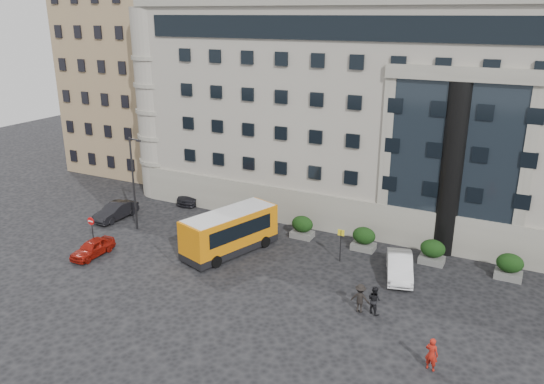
% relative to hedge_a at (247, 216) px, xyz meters
% --- Properties ---
extents(ground, '(120.00, 120.00, 0.00)m').
position_rel_hedge_a_xyz_m(ground, '(4.00, -7.80, -0.93)').
color(ground, black).
rests_on(ground, ground).
extents(civic_building, '(44.00, 24.00, 18.00)m').
position_rel_hedge_a_xyz_m(civic_building, '(10.00, 14.20, 8.07)').
color(civic_building, '#9C9689').
rests_on(civic_building, ground).
extents(entrance_column, '(1.80, 1.80, 13.00)m').
position_rel_hedge_a_xyz_m(entrance_column, '(16.00, 2.50, 5.57)').
color(entrance_column, black).
rests_on(entrance_column, ground).
extents(apartment_near, '(14.00, 14.00, 20.00)m').
position_rel_hedge_a_xyz_m(apartment_near, '(-20.00, 12.20, 9.07)').
color(apartment_near, '#977D58').
rests_on(apartment_near, ground).
extents(apartment_far, '(13.00, 13.00, 22.00)m').
position_rel_hedge_a_xyz_m(apartment_far, '(-23.00, 30.20, 10.07)').
color(apartment_far, brown).
rests_on(apartment_far, ground).
extents(hedge_a, '(1.80, 1.26, 1.84)m').
position_rel_hedge_a_xyz_m(hedge_a, '(0.00, 0.00, 0.00)').
color(hedge_a, '#52524F').
rests_on(hedge_a, ground).
extents(hedge_b, '(1.80, 1.26, 1.84)m').
position_rel_hedge_a_xyz_m(hedge_b, '(5.20, 0.00, 0.00)').
color(hedge_b, '#52524F').
rests_on(hedge_b, ground).
extents(hedge_c, '(1.80, 1.26, 1.84)m').
position_rel_hedge_a_xyz_m(hedge_c, '(10.40, 0.00, 0.00)').
color(hedge_c, '#52524F').
rests_on(hedge_c, ground).
extents(hedge_d, '(1.80, 1.26, 1.84)m').
position_rel_hedge_a_xyz_m(hedge_d, '(15.60, 0.00, 0.00)').
color(hedge_d, '#52524F').
rests_on(hedge_d, ground).
extents(hedge_e, '(1.80, 1.26, 1.84)m').
position_rel_hedge_a_xyz_m(hedge_e, '(20.80, 0.00, 0.00)').
color(hedge_e, '#52524F').
rests_on(hedge_e, ground).
extents(street_lamp, '(1.16, 0.18, 8.00)m').
position_rel_hedge_a_xyz_m(street_lamp, '(-7.94, -4.80, 3.44)').
color(street_lamp, '#262628').
rests_on(street_lamp, ground).
extents(bus_stop_sign, '(0.50, 0.08, 2.52)m').
position_rel_hedge_a_xyz_m(bus_stop_sign, '(9.50, -2.80, 0.80)').
color(bus_stop_sign, '#262628').
rests_on(bus_stop_sign, ground).
extents(no_entry_sign, '(0.64, 0.16, 2.32)m').
position_rel_hedge_a_xyz_m(no_entry_sign, '(-9.00, -8.84, 0.72)').
color(no_entry_sign, '#262628').
rests_on(no_entry_sign, ground).
extents(minibus, '(4.95, 8.20, 3.23)m').
position_rel_hedge_a_xyz_m(minibus, '(1.39, -5.05, 0.85)').
color(minibus, orange).
rests_on(minibus, ground).
extents(red_truck, '(2.41, 5.05, 2.71)m').
position_rel_hedge_a_xyz_m(red_truck, '(-10.78, 10.58, 0.46)').
color(red_truck, maroon).
rests_on(red_truck, ground).
extents(parked_car_a, '(1.54, 3.75, 1.27)m').
position_rel_hedge_a_xyz_m(parked_car_a, '(-7.50, -10.38, -0.29)').
color(parked_car_a, maroon).
rests_on(parked_car_a, ground).
extents(parked_car_b, '(1.60, 4.45, 1.46)m').
position_rel_hedge_a_xyz_m(parked_car_b, '(-11.27, -3.80, -0.20)').
color(parked_car_b, black).
rests_on(parked_car_b, ground).
extents(parked_car_c, '(2.14, 5.11, 1.47)m').
position_rel_hedge_a_xyz_m(parked_car_c, '(-7.61, 3.57, -0.19)').
color(parked_car_c, black).
rests_on(parked_car_c, ground).
extents(parked_car_d, '(2.34, 4.88, 1.34)m').
position_rel_hedge_a_xyz_m(parked_car_d, '(-8.08, 7.04, -0.26)').
color(parked_car_d, black).
rests_on(parked_car_d, ground).
extents(white_taxi, '(2.95, 5.07, 1.58)m').
position_rel_hedge_a_xyz_m(white_taxi, '(14.00, -3.19, -0.14)').
color(white_taxi, silver).
rests_on(white_taxi, ground).
extents(pedestrian_a, '(0.75, 0.57, 1.85)m').
position_rel_hedge_a_xyz_m(pedestrian_a, '(18.00, -12.55, -0.00)').
color(pedestrian_a, '#AB1C11').
rests_on(pedestrian_a, ground).
extents(pedestrian_b, '(1.09, 0.99, 1.81)m').
position_rel_hedge_a_xyz_m(pedestrian_b, '(13.81, -8.61, -0.02)').
color(pedestrian_b, black).
rests_on(pedestrian_b, ground).
extents(pedestrian_c, '(1.22, 0.72, 1.86)m').
position_rel_hedge_a_xyz_m(pedestrian_c, '(12.99, -8.83, 0.00)').
color(pedestrian_c, black).
rests_on(pedestrian_c, ground).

